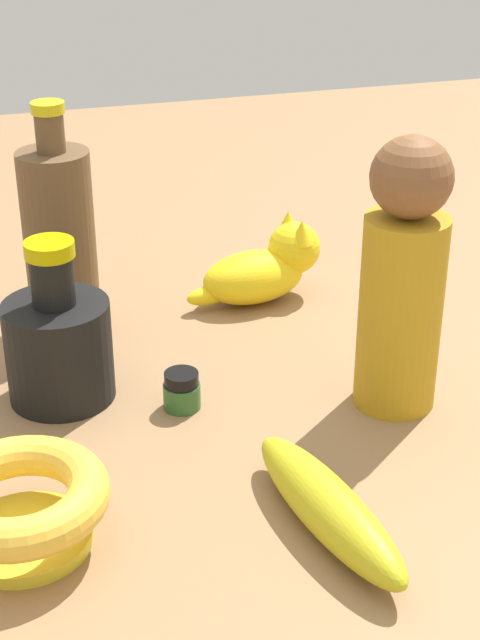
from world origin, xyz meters
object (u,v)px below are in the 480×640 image
bowl (21,502)px  banana (327,507)px  cat_figurine (265,267)px  person_figure_adult (403,280)px  bottle_short (58,344)px  nail_polish_jar (182,390)px  bottle_tall (59,237)px

bowl → banana: bearing=77.0°
cat_figurine → person_figure_adult: (0.23, 0.04, 0.08)m
banana → bottle_short: bottle_short is taller
cat_figurine → person_figure_adult: person_figure_adult is taller
person_figure_adult → bottle_short: size_ratio=1.62×
person_figure_adult → bottle_short: 0.30m
nail_polish_jar → banana: 0.20m
bottle_tall → bottle_short: (0.14, -0.02, -0.04)m
nail_polish_jar → bottle_tall: 0.22m
cat_figurine → bowl: (0.33, -0.29, -0.00)m
nail_polish_jar → bowl: bowl is taller
banana → bowl: bearing=-113.2°
bowl → nail_polish_jar: bearing=133.9°
bottle_tall → cat_figurine: bearing=89.9°
nail_polish_jar → banana: bearing=17.2°
cat_figurine → bottle_short: bearing=-59.6°
banana → bottle_short: 0.29m
nail_polish_jar → banana: (0.19, 0.06, 0.00)m
nail_polish_jar → bowl: size_ratio=0.27×
person_figure_adult → bowl: (0.10, -0.33, -0.08)m
bottle_short → banana: bearing=33.0°
nail_polish_jar → person_figure_adult: (0.04, 0.18, 0.10)m
person_figure_adult → bowl: 0.36m
bottle_tall → person_figure_adult: 0.35m
nail_polish_jar → bowl: (0.14, -0.15, 0.02)m
cat_figurine → bowl: 0.44m
banana → person_figure_adult: size_ratio=0.78×
bowl → person_figure_adult: bearing=106.9°
nail_polish_jar → person_figure_adult: size_ratio=0.14×
nail_polish_jar → cat_figurine: cat_figurine is taller
bottle_tall → bottle_short: bearing=-9.2°
bottle_short → bowl: 0.20m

